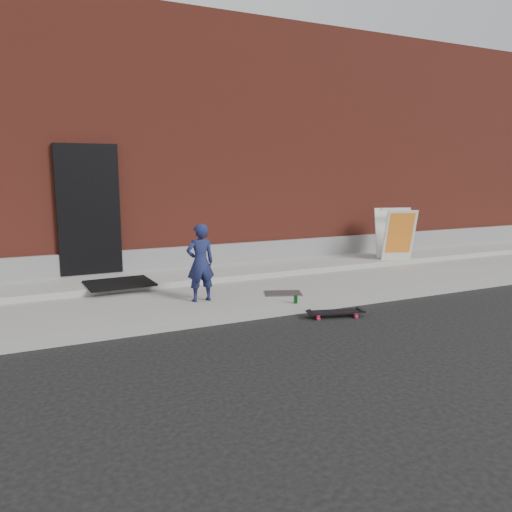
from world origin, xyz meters
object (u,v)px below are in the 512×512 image
child (200,263)px  pizza_sign (395,234)px  soda_can (296,300)px  skateboard (336,312)px

child → pizza_sign: size_ratio=1.08×
soda_can → child: bearing=148.6°
pizza_sign → child: bearing=-165.7°
child → pizza_sign: pizza_sign is taller
child → pizza_sign: bearing=-165.1°
child → skateboard: (1.61, -1.16, -0.65)m
pizza_sign → soda_can: pizza_sign is taller
skateboard → soda_can: (-0.41, 0.42, 0.13)m
soda_can → pizza_sign: bearing=29.0°
skateboard → soda_can: soda_can is taller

